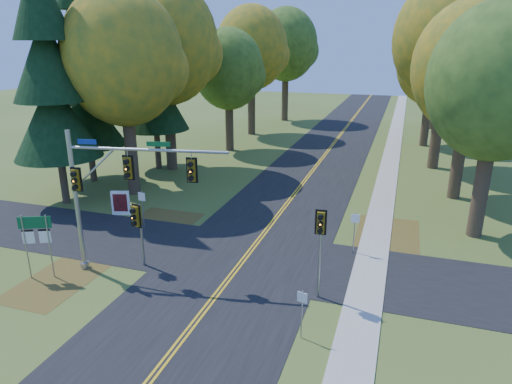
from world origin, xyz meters
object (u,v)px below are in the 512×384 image
(east_signal_pole, at_px, (320,232))
(info_kiosk, at_px, (121,203))
(route_sign_cluster, at_px, (36,234))
(traffic_mast, at_px, (112,184))

(east_signal_pole, distance_m, info_kiosk, 15.30)
(east_signal_pole, bearing_deg, info_kiosk, 151.47)
(route_sign_cluster, bearing_deg, east_signal_pole, -14.54)
(traffic_mast, relative_size, east_signal_pole, 1.80)
(east_signal_pole, bearing_deg, traffic_mast, 177.73)
(route_sign_cluster, relative_size, info_kiosk, 1.97)
(traffic_mast, xyz_separation_m, east_signal_pole, (9.56, 0.43, -1.25))
(east_signal_pole, xyz_separation_m, info_kiosk, (-13.85, 6.07, -2.35))
(traffic_mast, height_order, route_sign_cluster, traffic_mast)
(east_signal_pole, height_order, route_sign_cluster, east_signal_pole)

